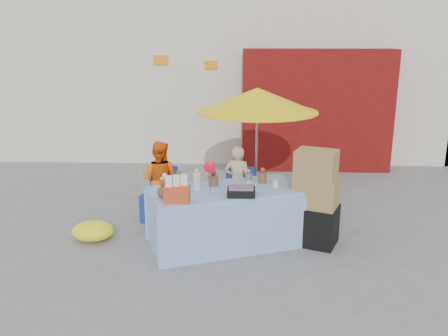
{
  "coord_description": "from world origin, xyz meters",
  "views": [
    {
      "loc": [
        0.61,
        -6.06,
        2.87
      ],
      "look_at": [
        0.34,
        0.6,
        1.0
      ],
      "focal_mm": 38.0,
      "sensor_mm": 36.0,
      "label": 1
    }
  ],
  "objects_px": {
    "box_stack": "(315,201)",
    "vendor_orange": "(160,179)",
    "chair_right": "(237,205)",
    "vendor_beige": "(237,182)",
    "market_table": "(225,216)",
    "chair_left": "(160,204)",
    "umbrella": "(257,101)"
  },
  "relations": [
    {
      "from": "market_table",
      "to": "vendor_orange",
      "type": "xyz_separation_m",
      "value": [
        -1.09,
        1.01,
        0.21
      ]
    },
    {
      "from": "market_table",
      "to": "umbrella",
      "type": "bearing_deg",
      "value": 47.96
    },
    {
      "from": "market_table",
      "to": "chair_right",
      "type": "xyz_separation_m",
      "value": [
        0.16,
        0.88,
        -0.16
      ]
    },
    {
      "from": "vendor_orange",
      "to": "umbrella",
      "type": "relative_size",
      "value": 0.6
    },
    {
      "from": "chair_left",
      "to": "chair_right",
      "type": "bearing_deg",
      "value": 13.32
    },
    {
      "from": "market_table",
      "to": "box_stack",
      "type": "relative_size",
      "value": 1.7
    },
    {
      "from": "box_stack",
      "to": "chair_right",
      "type": "bearing_deg",
      "value": 143.65
    },
    {
      "from": "market_table",
      "to": "box_stack",
      "type": "height_order",
      "value": "box_stack"
    },
    {
      "from": "market_table",
      "to": "box_stack",
      "type": "distance_m",
      "value": 1.28
    },
    {
      "from": "market_table",
      "to": "chair_left",
      "type": "relative_size",
      "value": 2.75
    },
    {
      "from": "umbrella",
      "to": "box_stack",
      "type": "bearing_deg",
      "value": -53.71
    },
    {
      "from": "chair_left",
      "to": "chair_right",
      "type": "height_order",
      "value": "same"
    },
    {
      "from": "box_stack",
      "to": "vendor_orange",
      "type": "bearing_deg",
      "value": 158.14
    },
    {
      "from": "chair_left",
      "to": "box_stack",
      "type": "bearing_deg",
      "value": -5.68
    },
    {
      "from": "umbrella",
      "to": "market_table",
      "type": "bearing_deg",
      "value": -111.54
    },
    {
      "from": "market_table",
      "to": "vendor_beige",
      "type": "relative_size",
      "value": 1.94
    },
    {
      "from": "market_table",
      "to": "vendor_orange",
      "type": "height_order",
      "value": "market_table"
    },
    {
      "from": "vendor_orange",
      "to": "box_stack",
      "type": "bearing_deg",
      "value": 171.46
    },
    {
      "from": "market_table",
      "to": "box_stack",
      "type": "bearing_deg",
      "value": -17.35
    },
    {
      "from": "market_table",
      "to": "umbrella",
      "type": "relative_size",
      "value": 1.12
    },
    {
      "from": "vendor_orange",
      "to": "umbrella",
      "type": "distance_m",
      "value": 2.0
    },
    {
      "from": "chair_left",
      "to": "vendor_beige",
      "type": "relative_size",
      "value": 0.71
    },
    {
      "from": "market_table",
      "to": "vendor_orange",
      "type": "distance_m",
      "value": 1.5
    },
    {
      "from": "chair_left",
      "to": "vendor_beige",
      "type": "xyz_separation_m",
      "value": [
        1.25,
        0.13,
        0.35
      ]
    },
    {
      "from": "chair_left",
      "to": "vendor_beige",
      "type": "bearing_deg",
      "value": 19.49
    },
    {
      "from": "chair_left",
      "to": "umbrella",
      "type": "bearing_deg",
      "value": 23.75
    },
    {
      "from": "vendor_orange",
      "to": "box_stack",
      "type": "height_order",
      "value": "box_stack"
    },
    {
      "from": "market_table",
      "to": "umbrella",
      "type": "distance_m",
      "value": 1.93
    },
    {
      "from": "chair_right",
      "to": "vendor_beige",
      "type": "relative_size",
      "value": 0.71
    },
    {
      "from": "chair_left",
      "to": "box_stack",
      "type": "xyz_separation_m",
      "value": [
        2.35,
        -0.81,
        0.38
      ]
    },
    {
      "from": "chair_left",
      "to": "umbrella",
      "type": "xyz_separation_m",
      "value": [
        1.55,
        0.28,
        1.64
      ]
    },
    {
      "from": "vendor_beige",
      "to": "vendor_orange",
      "type": "bearing_deg",
      "value": 13.32
    }
  ]
}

